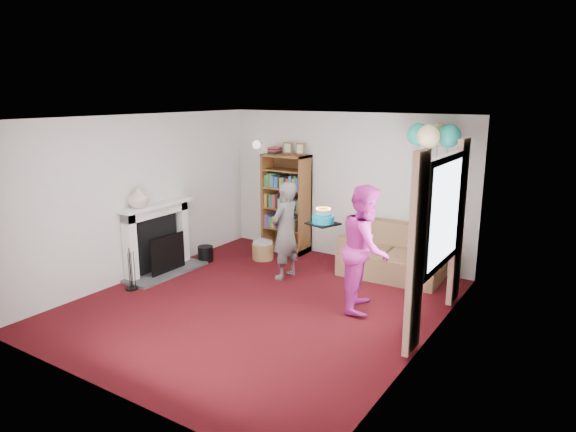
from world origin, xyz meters
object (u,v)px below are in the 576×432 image
Objects in this scene: sofa at (393,256)px; person_magenta at (366,248)px; birthday_cake at (323,219)px; bookcase at (287,204)px; person_striped at (285,231)px.

sofa is 0.92× the size of person_magenta.
sofa is at bearing 73.67° from birthday_cake.
sofa is at bearing -6.32° from bookcase.
birthday_cake is at bearing 66.73° from person_striped.
person_striped is 1.58m from person_magenta.
person_magenta reaches higher than person_striped.
person_striped is at bearing 151.91° from birthday_cake.
sofa is 1.77m from birthday_cake.
person_striped is (-1.36, -1.00, 0.44)m from sofa.
birthday_cake is (-0.60, -0.08, 0.32)m from person_magenta.
bookcase is 2.43m from birthday_cake.
bookcase is 2.82m from person_magenta.
birthday_cake is at bearing -45.60° from bookcase.
person_striped reaches higher than birthday_cake.
person_magenta is at bearing -85.65° from sofa.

